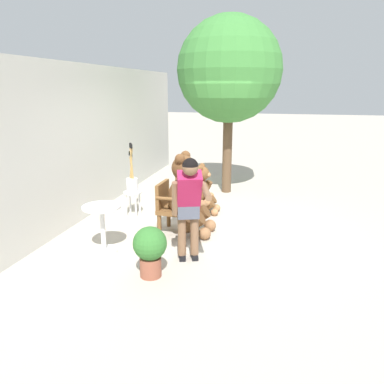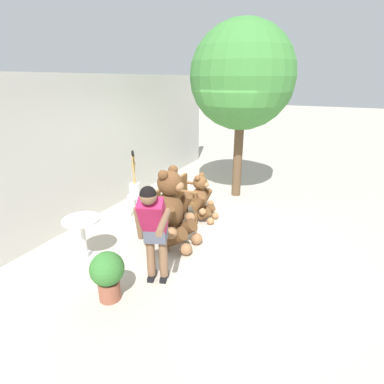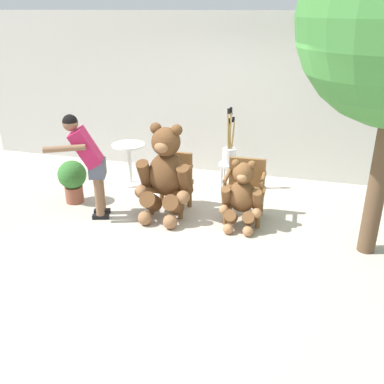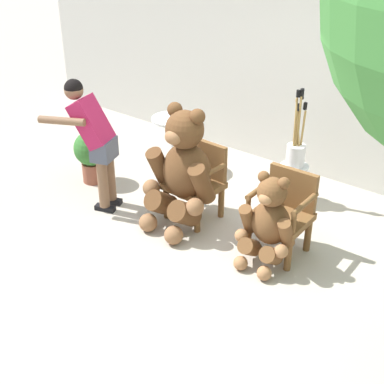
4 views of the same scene
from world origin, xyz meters
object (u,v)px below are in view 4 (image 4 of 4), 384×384
at_px(wooden_chair_left, 197,179).
at_px(person_visitor, 93,135).
at_px(teddy_bear_small, 268,222).
at_px(wooden_chair_right, 283,211).
at_px(brush_bucket, 296,150).
at_px(white_stool, 294,173).
at_px(potted_plant, 92,153).
at_px(round_side_table, 173,137).
at_px(teddy_bear_large, 182,170).

height_order(wooden_chair_left, person_visitor, person_visitor).
relative_size(teddy_bear_small, person_visitor, 0.64).
xyz_separation_m(teddy_bear_small, person_visitor, (-2.15, -0.27, 0.43)).
relative_size(wooden_chair_right, brush_bucket, 0.92).
height_order(white_stool, potted_plant, potted_plant).
bearing_deg(round_side_table, brush_bucket, 7.81).
bearing_deg(brush_bucket, wooden_chair_left, -124.00).
distance_m(wooden_chair_right, potted_plant, 2.68).
bearing_deg(white_stool, person_visitor, -137.76).
bearing_deg(brush_bucket, potted_plant, -152.34).
distance_m(wooden_chair_left, white_stool, 1.21).
bearing_deg(brush_bucket, teddy_bear_small, -71.40).
xyz_separation_m(wooden_chair_left, wooden_chair_right, (1.10, 0.00, 0.00)).
distance_m(wooden_chair_right, teddy_bear_large, 1.16).
distance_m(teddy_bear_large, round_side_table, 1.46).
xyz_separation_m(wooden_chair_left, teddy_bear_small, (1.11, -0.29, 0.01)).
height_order(wooden_chair_right, teddy_bear_small, teddy_bear_small).
bearing_deg(wooden_chair_left, potted_plant, -173.51).
relative_size(wooden_chair_right, teddy_bear_large, 0.62).
relative_size(person_visitor, potted_plant, 2.24).
xyz_separation_m(person_visitor, potted_plant, (-0.53, 0.38, -0.51)).
xyz_separation_m(wooden_chair_left, person_visitor, (-1.04, -0.56, 0.45)).
xyz_separation_m(wooden_chair_right, potted_plant, (-2.67, -0.18, -0.07)).
xyz_separation_m(teddy_bear_large, teddy_bear_small, (1.11, -0.04, -0.20)).
height_order(wooden_chair_right, teddy_bear_large, teddy_bear_large).
bearing_deg(brush_bucket, teddy_bear_large, -118.39).
xyz_separation_m(white_stool, potted_plant, (-2.24, -1.17, 0.04)).
bearing_deg(potted_plant, round_side_table, 59.69).
height_order(wooden_chair_left, white_stool, wooden_chair_left).
height_order(wooden_chair_right, potted_plant, wooden_chair_right).
xyz_separation_m(teddy_bear_small, potted_plant, (-2.67, 0.12, -0.08)).
height_order(person_visitor, brush_bucket, person_visitor).
xyz_separation_m(teddy_bear_large, round_side_table, (-1.01, 1.02, -0.23)).
distance_m(wooden_chair_left, wooden_chair_right, 1.10).
distance_m(white_stool, round_side_table, 1.71).
bearing_deg(teddy_bear_small, round_side_table, 153.51).
distance_m(teddy_bear_small, potted_plant, 2.68).
distance_m(teddy_bear_large, person_visitor, 1.11).
height_order(teddy_bear_small, round_side_table, teddy_bear_small).
bearing_deg(white_stool, teddy_bear_large, -118.38).
distance_m(wooden_chair_left, round_side_table, 1.27).
xyz_separation_m(wooden_chair_right, round_side_table, (-2.12, 0.76, -0.01)).
relative_size(wooden_chair_right, teddy_bear_small, 0.88).
xyz_separation_m(teddy_bear_small, round_side_table, (-2.12, 1.06, -0.03)).
xyz_separation_m(person_visitor, brush_bucket, (1.71, 1.56, -0.24)).
relative_size(white_stool, brush_bucket, 0.49).
relative_size(round_side_table, potted_plant, 1.06).
bearing_deg(brush_bucket, wooden_chair_right, -66.61).
height_order(person_visitor, potted_plant, person_visitor).
relative_size(teddy_bear_small, potted_plant, 1.43).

